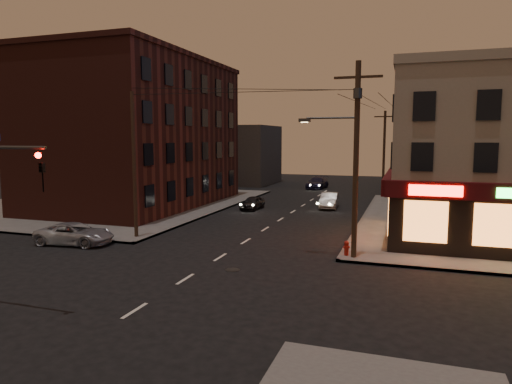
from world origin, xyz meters
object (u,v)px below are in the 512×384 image
at_px(sedan_far, 317,183).
at_px(fire_hydrant, 346,247).
at_px(suv_cross, 75,234).
at_px(sedan_mid, 329,200).
at_px(sedan_near, 252,203).

height_order(sedan_far, fire_hydrant, sedan_far).
distance_m(suv_cross, fire_hydrant, 15.93).
bearing_deg(sedan_far, sedan_mid, -71.51).
height_order(sedan_near, sedan_mid, sedan_mid).
relative_size(sedan_mid, fire_hydrant, 5.38).
distance_m(sedan_mid, fire_hydrant, 17.59).
bearing_deg(fire_hydrant, suv_cross, -172.79).
relative_size(suv_cross, fire_hydrant, 5.90).
distance_m(sedan_near, fire_hydrant, 17.36).
bearing_deg(fire_hydrant, sedan_far, 103.63).
relative_size(suv_cross, sedan_far, 0.93).
bearing_deg(sedan_far, suv_cross, -99.12).
distance_m(sedan_near, sedan_mid, 7.04).
relative_size(sedan_near, sedan_mid, 0.82).
distance_m(sedan_near, sedan_far, 18.78).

